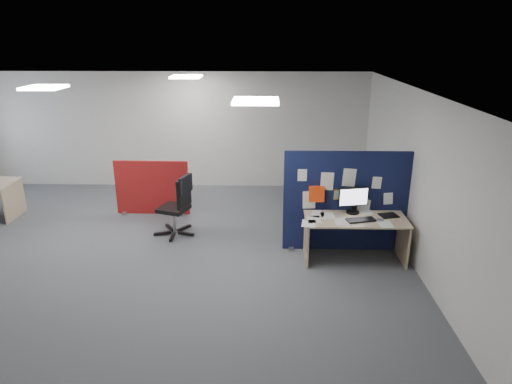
{
  "coord_description": "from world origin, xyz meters",
  "views": [
    {
      "loc": [
        2.14,
        -7.02,
        3.51
      ],
      "look_at": [
        1.98,
        0.17,
        1.0
      ],
      "focal_mm": 32.0,
      "sensor_mm": 36.0,
      "label": 1
    }
  ],
  "objects_px": {
    "main_desk": "(355,228)",
    "red_divider": "(152,188)",
    "monitor_main": "(354,199)",
    "navy_divider": "(345,202)",
    "office_chair": "(179,202)"
  },
  "relations": [
    {
      "from": "main_desk",
      "to": "red_divider",
      "type": "distance_m",
      "value": 4.2
    },
    {
      "from": "office_chair",
      "to": "navy_divider",
      "type": "bearing_deg",
      "value": 9.07
    },
    {
      "from": "navy_divider",
      "to": "office_chair",
      "type": "distance_m",
      "value": 2.94
    },
    {
      "from": "navy_divider",
      "to": "monitor_main",
      "type": "relative_size",
      "value": 4.17
    },
    {
      "from": "monitor_main",
      "to": "red_divider",
      "type": "relative_size",
      "value": 0.34
    },
    {
      "from": "navy_divider",
      "to": "office_chair",
      "type": "relative_size",
      "value": 1.84
    },
    {
      "from": "main_desk",
      "to": "navy_divider",
      "type": "bearing_deg",
      "value": 107.84
    },
    {
      "from": "navy_divider",
      "to": "monitor_main",
      "type": "bearing_deg",
      "value": -58.7
    },
    {
      "from": "red_divider",
      "to": "office_chair",
      "type": "height_order",
      "value": "office_chair"
    },
    {
      "from": "red_divider",
      "to": "office_chair",
      "type": "relative_size",
      "value": 1.32
    },
    {
      "from": "red_divider",
      "to": "monitor_main",
      "type": "bearing_deg",
      "value": -23.25
    },
    {
      "from": "navy_divider",
      "to": "red_divider",
      "type": "bearing_deg",
      "value": 156.89
    },
    {
      "from": "monitor_main",
      "to": "office_chair",
      "type": "distance_m",
      "value": 3.08
    },
    {
      "from": "monitor_main",
      "to": "red_divider",
      "type": "xyz_separation_m",
      "value": [
        -3.72,
        1.71,
        -0.43
      ]
    },
    {
      "from": "navy_divider",
      "to": "office_chair",
      "type": "bearing_deg",
      "value": 170.12
    }
  ]
}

